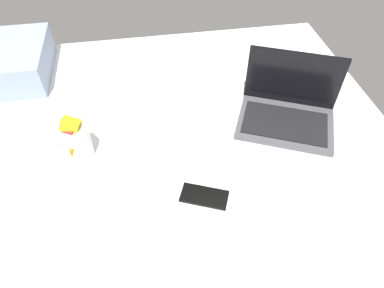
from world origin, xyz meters
TOP-DOWN VIEW (x-y plane):
  - bed_mattress at (0.00, 0.00)cm, footprint 180.00×140.00cm
  - laptop at (53.42, 3.27)cm, footprint 39.55×34.56cm
  - snack_cup at (-19.20, -1.89)cm, footprint 9.00×10.55cm
  - cell_phone at (17.96, -25.38)cm, footprint 15.54×11.72cm

SIDE VIEW (x-z plane):
  - bed_mattress at x=0.00cm, z-range 0.00..18.00cm
  - cell_phone at x=17.96cm, z-range 18.00..18.80cm
  - laptop at x=53.42cm, z-range 10.91..33.91cm
  - snack_cup at x=-19.20cm, z-range 16.58..31.81cm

